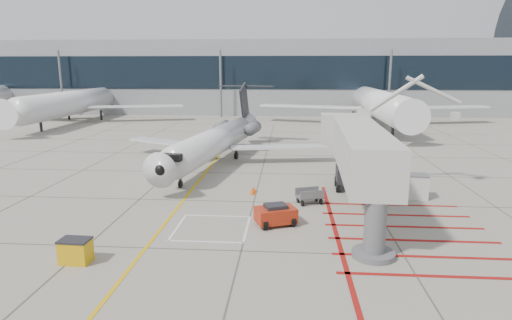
# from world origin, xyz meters

# --- Properties ---
(ground_plane) EXTENTS (260.00, 260.00, 0.00)m
(ground_plane) POSITION_xyz_m (0.00, 0.00, 0.00)
(ground_plane) COLOR gray
(ground_plane) RESTS_ON ground
(regional_jet) EXTENTS (25.41, 30.06, 7.08)m
(regional_jet) POSITION_xyz_m (-4.89, 13.41, 3.54)
(regional_jet) COLOR silver
(regional_jet) RESTS_ON ground_plane
(jet_bridge) EXTENTS (9.23, 18.25, 7.16)m
(jet_bridge) POSITION_xyz_m (6.74, 1.96, 3.58)
(jet_bridge) COLOR beige
(jet_bridge) RESTS_ON ground_plane
(pushback_tug) EXTENTS (2.64, 2.16, 1.33)m
(pushback_tug) POSITION_xyz_m (1.61, -0.22, 0.66)
(pushback_tug) COLOR #AE2810
(pushback_tug) RESTS_ON ground_plane
(spill_bin) EXTENTS (1.39, 0.96, 1.18)m
(spill_bin) POSITION_xyz_m (-7.62, -5.84, 0.59)
(spill_bin) COLOR #D79E0B
(spill_bin) RESTS_ON ground_plane
(baggage_cart) EXTENTS (1.95, 1.57, 1.07)m
(baggage_cart) POSITION_xyz_m (3.77, 3.93, 0.54)
(baggage_cart) COLOR #58585D
(baggage_cart) RESTS_ON ground_plane
(ground_power_unit) EXTENTS (2.28, 1.50, 1.70)m
(ground_power_unit) POSITION_xyz_m (10.97, 5.83, 0.85)
(ground_power_unit) COLOR silver
(ground_power_unit) RESTS_ON ground_plane
(cone_nose) EXTENTS (0.38, 0.38, 0.52)m
(cone_nose) POSITION_xyz_m (-0.25, 5.74, 0.26)
(cone_nose) COLOR #FF530D
(cone_nose) RESTS_ON ground_plane
(cone_side) EXTENTS (0.34, 0.34, 0.48)m
(cone_side) POSITION_xyz_m (-0.17, 6.27, 0.24)
(cone_side) COLOR #ED4C0C
(cone_side) RESTS_ON ground_plane
(terminal_building) EXTENTS (180.00, 28.00, 14.00)m
(terminal_building) POSITION_xyz_m (10.00, 70.00, 7.00)
(terminal_building) COLOR gray
(terminal_building) RESTS_ON ground_plane
(terminal_glass_band) EXTENTS (180.00, 0.10, 6.00)m
(terminal_glass_band) POSITION_xyz_m (10.00, 55.95, 8.00)
(terminal_glass_band) COLOR black
(terminal_glass_band) RESTS_ON ground_plane
(bg_aircraft_b) EXTENTS (34.84, 38.71, 11.61)m
(bg_aircraft_b) POSITION_xyz_m (-32.97, 46.00, 5.81)
(bg_aircraft_b) COLOR silver
(bg_aircraft_b) RESTS_ON ground_plane
(bg_aircraft_c) EXTENTS (37.13, 41.26, 12.38)m
(bg_aircraft_c) POSITION_xyz_m (16.16, 46.00, 6.19)
(bg_aircraft_c) COLOR silver
(bg_aircraft_c) RESTS_ON ground_plane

